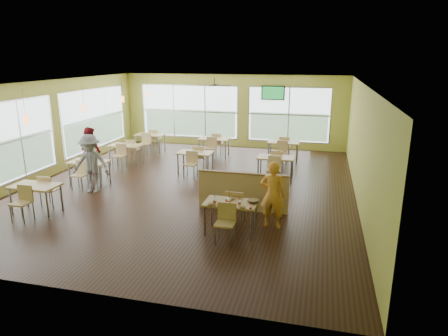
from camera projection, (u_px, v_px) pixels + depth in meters
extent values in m
plane|color=black|center=(190.00, 186.00, 12.57)|extent=(12.00, 12.00, 0.00)
plane|color=white|center=(188.00, 83.00, 11.70)|extent=(12.00, 12.00, 0.00)
cube|color=#AEB449|center=(232.00, 111.00, 17.74)|extent=(10.00, 0.04, 3.20)
cube|color=#AEB449|center=(71.00, 206.00, 6.53)|extent=(10.00, 0.04, 3.20)
cube|color=#AEB449|center=(46.00, 130.00, 13.29)|extent=(0.04, 12.00, 3.20)
cube|color=#AEB449|center=(361.00, 145.00, 10.98)|extent=(0.04, 12.00, 3.20)
cube|color=white|center=(2.00, 144.00, 11.43)|extent=(0.02, 4.50, 2.35)
cube|color=white|center=(96.00, 119.00, 16.11)|extent=(0.02, 4.50, 2.35)
cube|color=white|center=(190.00, 111.00, 18.20)|extent=(4.50, 0.02, 2.35)
cube|color=white|center=(289.00, 115.00, 17.17)|extent=(3.50, 0.02, 2.35)
cube|color=#B7BABC|center=(61.00, 162.00, 14.09)|extent=(0.04, 9.40, 0.05)
cube|color=#B7BABC|center=(237.00, 139.00, 17.99)|extent=(8.00, 0.04, 0.05)
cube|color=tan|center=(231.00, 203.00, 9.10)|extent=(1.20, 0.70, 0.04)
cube|color=brown|center=(231.00, 204.00, 9.11)|extent=(1.22, 0.71, 0.01)
cylinder|color=slate|center=(205.00, 221.00, 9.06)|extent=(0.05, 0.05, 0.71)
cylinder|color=slate|center=(251.00, 225.00, 8.81)|extent=(0.05, 0.05, 0.71)
cylinder|color=slate|center=(212.00, 211.00, 9.60)|extent=(0.05, 0.05, 0.71)
cylinder|color=slate|center=(256.00, 216.00, 9.35)|extent=(0.05, 0.05, 0.71)
cube|color=tan|center=(236.00, 206.00, 9.69)|extent=(0.42, 0.42, 0.04)
cube|color=tan|center=(237.00, 195.00, 9.81)|extent=(0.42, 0.04, 0.40)
cube|color=tan|center=(225.00, 224.00, 8.66)|extent=(0.42, 0.42, 0.04)
cube|color=tan|center=(223.00, 218.00, 8.43)|extent=(0.42, 0.04, 0.40)
cube|color=tan|center=(243.00, 192.00, 10.52)|extent=(2.40, 0.12, 1.00)
cube|color=brown|center=(243.00, 173.00, 10.38)|extent=(2.40, 0.14, 0.04)
cube|color=tan|center=(35.00, 186.00, 10.30)|extent=(1.20, 0.70, 0.04)
cube|color=brown|center=(35.00, 187.00, 10.31)|extent=(1.22, 0.71, 0.01)
cylinder|color=slate|center=(11.00, 201.00, 10.26)|extent=(0.05, 0.05, 0.71)
cylinder|color=slate|center=(47.00, 205.00, 10.01)|extent=(0.05, 0.05, 0.71)
cylinder|color=slate|center=(27.00, 194.00, 10.80)|extent=(0.05, 0.05, 0.71)
cylinder|color=slate|center=(62.00, 197.00, 10.55)|extent=(0.05, 0.05, 0.71)
cube|color=tan|center=(50.00, 189.00, 10.89)|extent=(0.42, 0.42, 0.04)
cube|color=tan|center=(53.00, 180.00, 11.01)|extent=(0.42, 0.04, 0.40)
cube|color=tan|center=(21.00, 203.00, 9.86)|extent=(0.42, 0.42, 0.04)
cube|color=tan|center=(14.00, 197.00, 9.63)|extent=(0.42, 0.04, 0.40)
cube|color=tan|center=(89.00, 162.00, 12.64)|extent=(1.20, 0.70, 0.04)
cube|color=brown|center=(89.00, 163.00, 12.65)|extent=(1.22, 0.71, 0.01)
cylinder|color=slate|center=(69.00, 175.00, 12.59)|extent=(0.05, 0.05, 0.71)
cylinder|color=slate|center=(100.00, 177.00, 12.35)|extent=(0.05, 0.05, 0.71)
cylinder|color=slate|center=(80.00, 170.00, 13.14)|extent=(0.05, 0.05, 0.71)
cylinder|color=slate|center=(110.00, 172.00, 12.89)|extent=(0.05, 0.05, 0.71)
cube|color=tan|center=(99.00, 166.00, 13.23)|extent=(0.42, 0.42, 0.04)
cube|color=tan|center=(101.00, 158.00, 13.35)|extent=(0.42, 0.04, 0.40)
cube|color=tan|center=(80.00, 175.00, 12.20)|extent=(0.42, 0.42, 0.04)
cube|color=tan|center=(75.00, 170.00, 11.96)|extent=(0.42, 0.04, 0.40)
cube|color=tan|center=(126.00, 145.00, 14.98)|extent=(1.20, 0.70, 0.04)
cube|color=brown|center=(126.00, 146.00, 14.98)|extent=(1.22, 0.71, 0.01)
cylinder|color=slate|center=(110.00, 156.00, 14.93)|extent=(0.05, 0.05, 0.71)
cylinder|color=slate|center=(136.00, 158.00, 14.68)|extent=(0.05, 0.05, 0.71)
cylinder|color=slate|center=(117.00, 152.00, 15.47)|extent=(0.05, 0.05, 0.71)
cylinder|color=slate|center=(143.00, 154.00, 15.22)|extent=(0.05, 0.05, 0.71)
cube|color=tan|center=(133.00, 149.00, 15.57)|extent=(0.42, 0.42, 0.04)
cube|color=tan|center=(135.00, 143.00, 15.68)|extent=(0.42, 0.04, 0.40)
cube|color=tan|center=(119.00, 156.00, 14.54)|extent=(0.42, 0.42, 0.04)
cube|color=tan|center=(116.00, 151.00, 14.30)|extent=(0.42, 0.04, 0.40)
cube|color=tan|center=(150.00, 135.00, 17.03)|extent=(1.20, 0.70, 0.04)
cube|color=brown|center=(150.00, 135.00, 17.04)|extent=(1.22, 0.71, 0.01)
cylinder|color=slate|center=(136.00, 144.00, 16.99)|extent=(0.05, 0.05, 0.71)
cylinder|color=slate|center=(159.00, 145.00, 16.74)|extent=(0.05, 0.05, 0.71)
cylinder|color=slate|center=(142.00, 141.00, 17.53)|extent=(0.05, 0.05, 0.71)
cylinder|color=slate|center=(165.00, 142.00, 17.28)|extent=(0.05, 0.05, 0.71)
cube|color=tan|center=(155.00, 139.00, 17.62)|extent=(0.42, 0.42, 0.04)
cube|color=tan|center=(157.00, 133.00, 17.74)|extent=(0.42, 0.04, 0.40)
cube|color=tan|center=(145.00, 144.00, 16.59)|extent=(0.42, 0.42, 0.04)
cube|color=tan|center=(143.00, 139.00, 16.36)|extent=(0.42, 0.04, 0.40)
cube|color=tan|center=(195.00, 153.00, 13.84)|extent=(1.20, 0.70, 0.04)
cube|color=brown|center=(195.00, 153.00, 13.85)|extent=(1.22, 0.71, 0.01)
cylinder|color=slate|center=(178.00, 164.00, 13.79)|extent=(0.05, 0.05, 0.71)
cylinder|color=slate|center=(208.00, 166.00, 13.55)|extent=(0.05, 0.05, 0.71)
cylinder|color=slate|center=(184.00, 160.00, 14.34)|extent=(0.05, 0.05, 0.71)
cylinder|color=slate|center=(213.00, 162.00, 14.09)|extent=(0.05, 0.05, 0.71)
cube|color=tan|center=(200.00, 157.00, 14.43)|extent=(0.42, 0.42, 0.04)
cube|color=tan|center=(201.00, 150.00, 14.55)|extent=(0.42, 0.04, 0.40)
cube|color=tan|center=(190.00, 164.00, 13.40)|extent=(0.42, 0.42, 0.04)
cube|color=tan|center=(188.00, 159.00, 13.16)|extent=(0.42, 0.04, 0.40)
cube|color=tan|center=(214.00, 139.00, 16.18)|extent=(1.20, 0.70, 0.04)
cube|color=brown|center=(214.00, 139.00, 16.18)|extent=(1.22, 0.71, 0.01)
cylinder|color=slate|center=(199.00, 149.00, 16.13)|extent=(0.05, 0.05, 0.71)
cylinder|color=slate|center=(225.00, 150.00, 15.88)|extent=(0.05, 0.05, 0.71)
cylinder|color=slate|center=(204.00, 146.00, 16.67)|extent=(0.05, 0.05, 0.71)
cylinder|color=slate|center=(229.00, 147.00, 16.42)|extent=(0.05, 0.05, 0.71)
cube|color=tan|center=(218.00, 143.00, 16.77)|extent=(0.42, 0.42, 0.04)
cube|color=tan|center=(219.00, 137.00, 16.88)|extent=(0.42, 0.04, 0.40)
cube|color=tan|center=(211.00, 148.00, 15.74)|extent=(0.42, 0.42, 0.04)
cube|color=tan|center=(209.00, 144.00, 15.50)|extent=(0.42, 0.04, 0.40)
cube|color=tan|center=(276.00, 157.00, 13.19)|extent=(1.20, 0.70, 0.04)
cube|color=brown|center=(276.00, 158.00, 13.20)|extent=(1.22, 0.71, 0.01)
cylinder|color=slate|center=(258.00, 170.00, 13.15)|extent=(0.05, 0.05, 0.71)
cylinder|color=slate|center=(291.00, 172.00, 12.90)|extent=(0.05, 0.05, 0.71)
cylinder|color=slate|center=(261.00, 165.00, 13.69)|extent=(0.05, 0.05, 0.71)
cylinder|color=slate|center=(292.00, 167.00, 13.44)|extent=(0.05, 0.05, 0.71)
cube|color=tan|center=(277.00, 161.00, 13.78)|extent=(0.42, 0.42, 0.04)
cube|color=tan|center=(278.00, 154.00, 13.90)|extent=(0.42, 0.04, 0.40)
cube|color=tan|center=(274.00, 170.00, 12.75)|extent=(0.42, 0.42, 0.04)
cube|color=tan|center=(273.00, 165.00, 12.52)|extent=(0.42, 0.04, 0.40)
cube|color=tan|center=(283.00, 142.00, 15.53)|extent=(1.20, 0.70, 0.04)
cube|color=brown|center=(283.00, 143.00, 15.54)|extent=(1.22, 0.71, 0.01)
cylinder|color=slate|center=(268.00, 152.00, 15.48)|extent=(0.05, 0.05, 0.71)
cylinder|color=slate|center=(296.00, 154.00, 15.24)|extent=(0.05, 0.05, 0.71)
cylinder|color=slate|center=(270.00, 149.00, 16.03)|extent=(0.05, 0.05, 0.71)
cylinder|color=slate|center=(297.00, 151.00, 15.78)|extent=(0.05, 0.05, 0.71)
cube|color=tan|center=(285.00, 146.00, 16.12)|extent=(0.42, 0.42, 0.04)
cube|color=tan|center=(285.00, 140.00, 16.24)|extent=(0.42, 0.04, 0.40)
cube|color=tan|center=(282.00, 152.00, 15.09)|extent=(0.42, 0.42, 0.04)
cube|color=tan|center=(281.00, 148.00, 14.85)|extent=(0.42, 0.04, 0.40)
cylinder|color=#2D2119|center=(24.00, 103.00, 9.73)|extent=(0.01, 0.01, 0.70)
cylinder|color=orange|center=(26.00, 120.00, 9.84)|extent=(0.11, 0.11, 0.22)
cylinder|color=#2D2119|center=(82.00, 94.00, 12.07)|extent=(0.01, 0.01, 0.70)
cylinder|color=orange|center=(84.00, 107.00, 12.18)|extent=(0.11, 0.11, 0.22)
cylinder|color=#2D2119|center=(122.00, 88.00, 14.40)|extent=(0.01, 0.01, 0.70)
cylinder|color=orange|center=(123.00, 99.00, 14.51)|extent=(0.11, 0.11, 0.22)
cylinder|color=#2D2119|center=(147.00, 84.00, 16.46)|extent=(0.01, 0.01, 0.70)
cylinder|color=orange|center=(148.00, 94.00, 16.57)|extent=(0.11, 0.11, 0.22)
cylinder|color=#2D2119|center=(214.00, 81.00, 14.54)|extent=(0.03, 0.03, 0.24)
cylinder|color=#2D2119|center=(214.00, 85.00, 14.58)|extent=(0.16, 0.16, 0.06)
cube|color=#2D2119|center=(224.00, 85.00, 14.49)|extent=(0.55, 0.10, 0.01)
cube|color=#2D2119|center=(217.00, 84.00, 14.90)|extent=(0.10, 0.55, 0.01)
cube|color=#2D2119|center=(205.00, 85.00, 14.66)|extent=(0.55, 0.10, 0.01)
cube|color=#2D2119|center=(212.00, 86.00, 14.25)|extent=(0.10, 0.55, 0.01)
cube|color=black|center=(273.00, 93.00, 17.00)|extent=(1.00, 0.06, 0.60)
cube|color=#1D8B39|center=(273.00, 93.00, 16.97)|extent=(0.90, 0.01, 0.52)
imported|color=#E55919|center=(273.00, 195.00, 9.39)|extent=(0.63, 0.44, 1.63)
imported|color=maroon|center=(91.00, 151.00, 13.63)|extent=(0.97, 0.86, 1.66)
imported|color=slate|center=(91.00, 164.00, 11.82)|extent=(1.20, 0.76, 1.77)
cone|color=white|center=(215.00, 202.00, 8.95)|extent=(0.09, 0.09, 0.12)
cylinder|color=red|center=(215.00, 202.00, 8.95)|extent=(0.08, 0.08, 0.03)
cylinder|color=white|center=(215.00, 199.00, 8.93)|extent=(0.09, 0.09, 0.01)
cylinder|color=#1B80D1|center=(215.00, 195.00, 8.90)|extent=(0.02, 0.06, 0.21)
cone|color=white|center=(227.00, 201.00, 9.01)|extent=(0.09, 0.09, 0.12)
cylinder|color=red|center=(227.00, 200.00, 9.01)|extent=(0.09, 0.09, 0.04)
cylinder|color=white|center=(227.00, 198.00, 8.99)|extent=(0.10, 0.10, 0.01)
cylinder|color=yellow|center=(227.00, 193.00, 8.96)|extent=(0.01, 0.06, 0.23)
cone|color=white|center=(229.00, 202.00, 8.95)|extent=(0.09, 0.09, 0.12)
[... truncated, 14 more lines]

